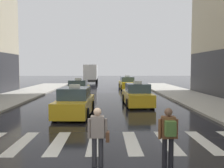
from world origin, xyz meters
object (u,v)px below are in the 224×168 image
(taxi_fourth, at_px, (127,84))
(pedestrian_with_handbag, at_px, (98,133))
(taxi_second, at_px, (137,95))
(taxi_third, at_px, (78,89))
(taxi_lead, at_px, (75,103))
(pedestrian_with_backpack, at_px, (168,133))
(box_truck, at_px, (91,73))

(taxi_fourth, bearing_deg, pedestrian_with_handbag, -96.85)
(taxi_second, height_order, pedestrian_with_handbag, taxi_second)
(taxi_third, xyz_separation_m, pedestrian_with_handbag, (2.50, -16.01, 0.21))
(taxi_lead, relative_size, taxi_fourth, 1.00)
(taxi_second, distance_m, taxi_fourth, 13.51)
(taxi_fourth, height_order, pedestrian_with_backpack, taxi_fourth)
(taxi_second, distance_m, box_truck, 25.16)
(pedestrian_with_backpack, bearing_deg, box_truck, 97.28)
(taxi_lead, distance_m, box_truck, 28.26)
(taxi_third, relative_size, box_truck, 0.60)
(taxi_lead, bearing_deg, box_truck, 92.01)
(taxi_third, height_order, pedestrian_with_backpack, taxi_third)
(taxi_second, xyz_separation_m, taxi_third, (-5.00, 5.24, 0.00))
(taxi_fourth, xyz_separation_m, box_truck, (-5.52, 11.11, 1.13))
(taxi_fourth, xyz_separation_m, pedestrian_with_backpack, (-0.98, -24.40, 0.25))
(taxi_lead, bearing_deg, taxi_fourth, 75.18)
(taxi_second, relative_size, pedestrian_with_backpack, 2.78)
(taxi_fourth, relative_size, pedestrian_with_handbag, 2.79)
(pedestrian_with_handbag, bearing_deg, box_truck, 94.21)
(box_truck, relative_size, pedestrian_with_handbag, 4.59)
(taxi_lead, bearing_deg, taxi_third, 95.69)
(taxi_lead, height_order, box_truck, box_truck)
(taxi_second, height_order, box_truck, box_truck)
(taxi_lead, relative_size, taxi_second, 1.01)
(taxi_second, bearing_deg, taxi_third, 133.63)
(pedestrian_with_backpack, bearing_deg, taxi_lead, 115.94)
(taxi_third, bearing_deg, box_truck, 90.32)
(taxi_lead, xyz_separation_m, taxi_third, (-0.88, 8.86, 0.00))
(taxi_second, bearing_deg, taxi_fourth, 88.25)
(taxi_second, height_order, taxi_third, same)
(taxi_third, bearing_deg, pedestrian_with_backpack, -74.66)
(taxi_lead, height_order, pedestrian_with_handbag, taxi_lead)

